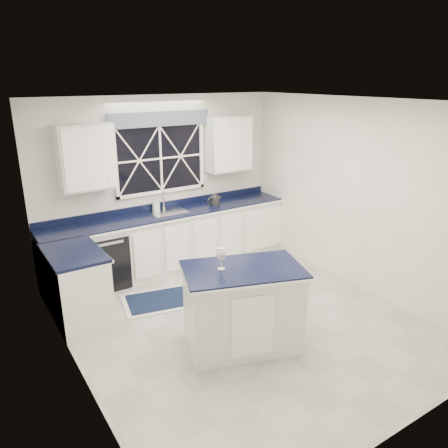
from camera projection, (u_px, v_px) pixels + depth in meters
ground at (241, 321)px, 5.56m from camera, size 4.50×4.50×0.00m
back_wall at (161, 183)px, 6.91m from camera, size 4.00×0.10×2.70m
base_cabinets at (157, 249)px, 6.66m from camera, size 3.99×1.60×0.90m
countertop at (170, 214)px, 6.81m from camera, size 3.98×0.64×0.04m
dishwasher at (104, 259)px, 6.41m from camera, size 0.60×0.58×0.82m
window at (160, 153)px, 6.72m from camera, size 1.65×0.09×1.26m
upper_cabinets at (164, 150)px, 6.60m from camera, size 3.10×0.34×0.90m
faucet at (164, 200)px, 6.91m from camera, size 0.05×0.20×0.30m
island at (243, 307)px, 4.91m from camera, size 1.48×1.16×0.97m
rug at (166, 299)px, 6.07m from camera, size 1.30×0.94×0.02m
kettle at (215, 200)px, 7.18m from camera, size 0.28×0.17×0.20m
wine_glass at (221, 255)px, 4.68m from camera, size 0.10×0.10×0.24m
soap_bottle at (156, 205)px, 6.84m from camera, size 0.10×0.10×0.21m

